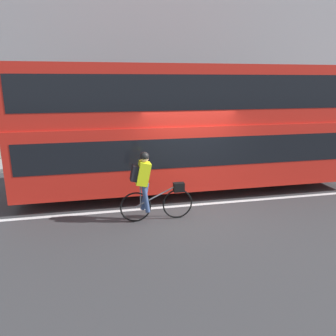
% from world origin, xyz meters
% --- Properties ---
extents(ground_plane, '(80.00, 80.00, 0.00)m').
position_xyz_m(ground_plane, '(0.00, 0.00, 0.00)').
color(ground_plane, '#38383A').
extents(road_center_line, '(50.00, 0.14, 0.01)m').
position_xyz_m(road_center_line, '(0.00, 0.12, 0.00)').
color(road_center_line, silver).
rests_on(road_center_line, ground_plane).
extents(sidewalk_curb, '(60.00, 2.01, 0.16)m').
position_xyz_m(sidewalk_curb, '(0.00, 5.66, 0.08)').
color(sidewalk_curb, gray).
rests_on(sidewalk_curb, ground_plane).
extents(building_facade, '(60.00, 0.30, 6.89)m').
position_xyz_m(building_facade, '(0.00, 6.82, 3.44)').
color(building_facade, '#9E9EA3').
rests_on(building_facade, ground_plane).
extents(bus, '(9.80, 2.48, 3.68)m').
position_xyz_m(bus, '(0.33, 1.47, 2.06)').
color(bus, black).
rests_on(bus, ground_plane).
extents(cyclist_on_bike, '(1.76, 0.32, 1.69)m').
position_xyz_m(cyclist_on_bike, '(-1.23, -0.63, 0.90)').
color(cyclist_on_bike, black).
rests_on(cyclist_on_bike, ground_plane).
extents(street_sign_post, '(0.36, 0.09, 2.77)m').
position_xyz_m(street_sign_post, '(-2.83, 5.55, 1.69)').
color(street_sign_post, '#59595B').
rests_on(street_sign_post, sidewalk_curb).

